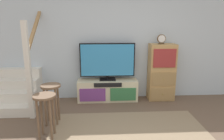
% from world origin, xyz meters
% --- Properties ---
extents(back_wall, '(6.40, 0.12, 2.70)m').
position_xyz_m(back_wall, '(0.00, 2.46, 1.35)').
color(back_wall, silver).
rests_on(back_wall, ground_plane).
extents(area_rug, '(2.60, 1.80, 0.01)m').
position_xyz_m(area_rug, '(0.00, 0.60, 0.01)').
color(area_rug, '#847056').
rests_on(area_rug, ground_plane).
extents(media_console, '(1.35, 0.38, 0.48)m').
position_xyz_m(media_console, '(-0.30, 2.19, 0.24)').
color(media_console, beige).
rests_on(media_console, ground_plane).
extents(television, '(1.22, 0.22, 0.83)m').
position_xyz_m(television, '(-0.30, 2.22, 0.92)').
color(television, black).
rests_on(television, media_console).
extents(side_cabinet, '(0.58, 0.38, 1.29)m').
position_xyz_m(side_cabinet, '(0.93, 2.20, 0.64)').
color(side_cabinet, tan).
rests_on(side_cabinet, ground_plane).
extents(desk_clock, '(0.19, 0.08, 0.21)m').
position_xyz_m(desk_clock, '(0.88, 2.19, 1.39)').
color(desk_clock, '#4C3823').
rests_on(desk_clock, side_cabinet).
extents(staircase, '(1.00, 1.36, 2.20)m').
position_xyz_m(staircase, '(-2.24, 2.20, 0.37)').
color(staircase, silver).
rests_on(staircase, ground_plane).
extents(bar_stool_near, '(0.34, 0.34, 0.71)m').
position_xyz_m(bar_stool_near, '(-1.31, 0.69, 0.53)').
color(bar_stool_near, brown).
rests_on(bar_stool_near, ground_plane).
extents(bar_stool_far, '(0.34, 0.34, 0.72)m').
position_xyz_m(bar_stool_far, '(-1.32, 1.16, 0.53)').
color(bar_stool_far, brown).
rests_on(bar_stool_far, ground_plane).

